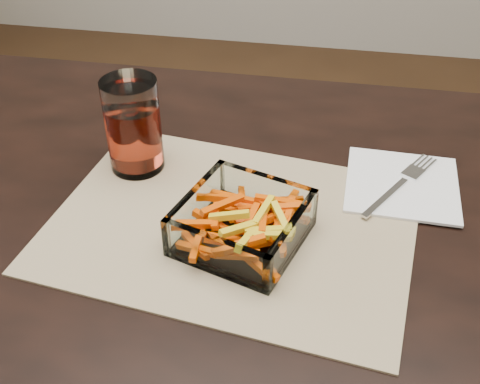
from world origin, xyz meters
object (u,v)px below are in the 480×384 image
object	(u,v)px
tumbler	(134,128)
fork	(401,183)
dining_table	(313,306)
glass_bowl	(242,225)

from	to	relation	value
tumbler	fork	xyz separation A→B (m)	(0.37, 0.01, -0.06)
dining_table	tumbler	xyz separation A→B (m)	(-0.27, 0.14, 0.15)
tumbler	fork	size ratio (longest dim) A/B	0.84
fork	tumbler	bearing A→B (deg)	-146.28
tumbler	fork	bearing A→B (deg)	2.18
dining_table	fork	xyz separation A→B (m)	(0.10, 0.15, 0.10)
glass_bowl	fork	world-z (taller)	glass_bowl
fork	glass_bowl	bearing A→B (deg)	-112.45
dining_table	tumbler	world-z (taller)	tumbler
dining_table	glass_bowl	bearing A→B (deg)	173.00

